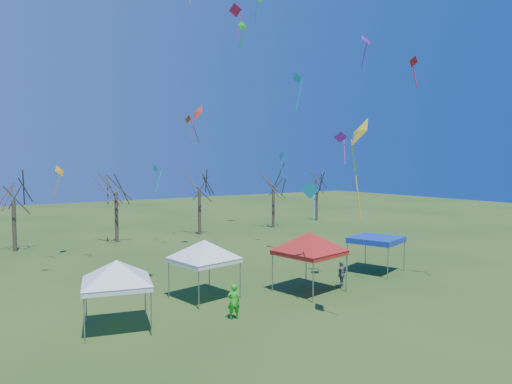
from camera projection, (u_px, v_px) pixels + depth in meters
ground at (308, 306)px, 23.49m from camera, size 140.00×140.00×0.00m
tree_1 at (13, 182)px, 37.50m from camera, size 3.42×3.42×7.54m
tree_2 at (116, 174)px, 41.93m from camera, size 3.71×3.71×8.18m
tree_3 at (199, 175)px, 46.35m from camera, size 3.59×3.59×7.91m
tree_4 at (273, 174)px, 51.52m from camera, size 3.58×3.58×7.89m
tree_5 at (317, 175)px, 57.92m from camera, size 3.39×3.39×7.46m
tent_white_west at (116, 265)px, 20.07m from camera, size 3.91×3.91×3.57m
tent_white_mid at (204, 244)px, 24.68m from camera, size 4.13×4.13×3.69m
tent_red at (310, 236)px, 25.91m from camera, size 4.46×4.46×3.99m
tent_blue at (376, 240)px, 30.65m from camera, size 3.80×3.80×2.38m
person_grey at (342, 274)px, 26.91m from camera, size 0.99×0.71×1.56m
person_green at (234, 301)px, 21.48m from camera, size 0.70×0.55×1.68m
kite_17 at (297, 79)px, 34.24m from camera, size 0.59×0.99×2.94m
kite_22 at (156, 170)px, 41.20m from camera, size 0.78×0.87×2.40m
kite_13 at (60, 171)px, 34.90m from camera, size 1.11×1.08×2.46m
kite_5 at (359, 132)px, 19.50m from camera, size 1.26×1.57×4.46m
kite_24 at (236, 11)px, 32.60m from camera, size 0.99×1.08×2.58m
kite_25 at (366, 40)px, 24.65m from camera, size 0.92×0.71×1.83m
kite_9 at (413, 63)px, 24.25m from camera, size 0.67×0.35×1.66m
kite_27 at (341, 137)px, 27.85m from camera, size 1.03×0.97×2.05m
kite_11 at (197, 112)px, 33.40m from camera, size 0.82×1.38×3.03m
kite_18 at (243, 26)px, 31.48m from camera, size 0.76×0.33×1.96m
kite_19 at (188, 120)px, 44.00m from camera, size 0.96×0.81×2.44m
kite_12 at (281, 156)px, 46.32m from camera, size 0.89×0.59×2.66m
kite_1 at (310, 191)px, 23.01m from camera, size 0.81×0.83×2.13m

